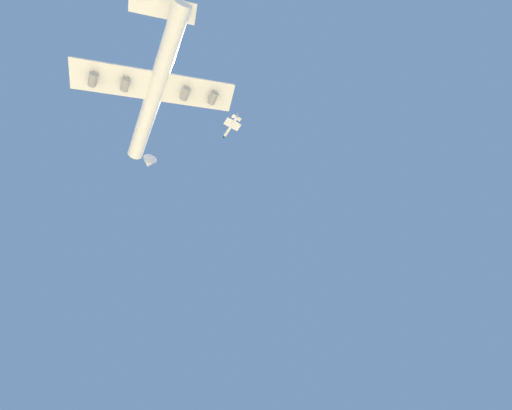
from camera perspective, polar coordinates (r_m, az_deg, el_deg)
carrier_jet at (r=154.93m, az=-15.12°, el=17.11°), size 78.05×60.26×21.88m
chase_jet_lead at (r=191.49m, az=-3.87°, el=11.95°), size 15.29×8.53×4.00m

